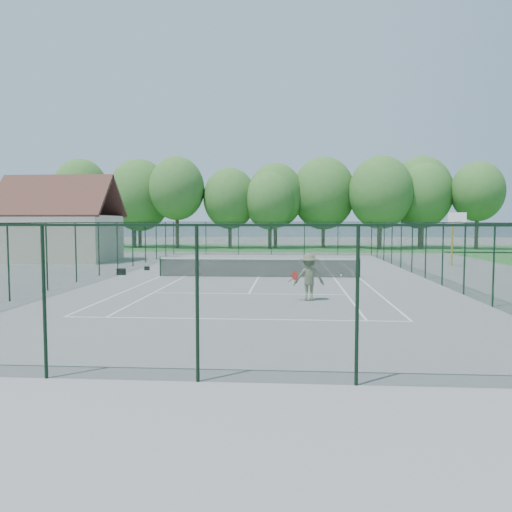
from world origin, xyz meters
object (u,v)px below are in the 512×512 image
object	(u,v)px
tennis_player	(309,277)
basketball_goal	(455,229)
sports_bag_a	(121,272)
tennis_net	(259,267)

from	to	relation	value
tennis_player	basketball_goal	bearing A→B (deg)	55.83
basketball_goal	tennis_player	xyz separation A→B (m)	(-10.35, -15.25, -1.66)
sports_bag_a	tennis_player	size ratio (longest dim) A/B	0.21
tennis_net	tennis_player	xyz separation A→B (m)	(2.47, -7.99, 0.34)
sports_bag_a	tennis_net	bearing A→B (deg)	-1.44
sports_bag_a	basketball_goal	bearing A→B (deg)	20.30
basketball_goal	tennis_player	world-z (taller)	basketball_goal
basketball_goal	tennis_net	bearing A→B (deg)	-150.48
sports_bag_a	tennis_player	bearing A→B (deg)	-37.01
basketball_goal	sports_bag_a	xyz separation A→B (m)	(-20.74, -6.75, -2.39)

